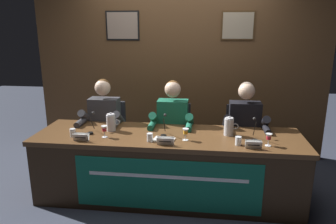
{
  "coord_description": "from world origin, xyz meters",
  "views": [
    {
      "loc": [
        0.39,
        -3.2,
        1.85
      ],
      "look_at": [
        0.0,
        0.0,
        0.97
      ],
      "focal_mm": 34.17,
      "sensor_mm": 36.0,
      "label": 1
    }
  ],
  "objects_px": {
    "microphone_center": "(164,129)",
    "panelist_right": "(245,127)",
    "juice_glass_left": "(104,129)",
    "juice_glass_right": "(269,137)",
    "microphone_left": "(91,126)",
    "water_cup_left": "(73,133)",
    "water_pitcher_left_side": "(111,122)",
    "nameplate_left": "(81,137)",
    "microphone_right": "(255,133)",
    "conference_table": "(167,159)",
    "panelist_center": "(172,125)",
    "document_stack_center": "(164,140)",
    "chair_center": "(174,141)",
    "chair_right": "(242,144)",
    "chair_left": "(109,138)",
    "water_cup_center": "(150,138)",
    "nameplate_center": "(165,141)",
    "nameplate_right": "(254,144)",
    "juice_glass_center": "(186,132)",
    "water_cup_right": "(238,141)",
    "panelist_left": "(103,122)",
    "water_pitcher_right_side": "(229,127)"
  },
  "relations": [
    {
      "from": "juice_glass_right",
      "to": "water_pitcher_right_side",
      "type": "relative_size",
      "value": 0.59
    },
    {
      "from": "conference_table",
      "to": "panelist_right",
      "type": "distance_m",
      "value": 1.0
    },
    {
      "from": "chair_center",
      "to": "document_stack_center",
      "type": "relative_size",
      "value": 3.84
    },
    {
      "from": "water_cup_center",
      "to": "water_pitcher_right_side",
      "type": "height_order",
      "value": "water_pitcher_right_side"
    },
    {
      "from": "nameplate_center",
      "to": "chair_right",
      "type": "xyz_separation_m",
      "value": [
        0.84,
        0.89,
        -0.32
      ]
    },
    {
      "from": "juice_glass_left",
      "to": "panelist_center",
      "type": "bearing_deg",
      "value": 40.42
    },
    {
      "from": "chair_right",
      "to": "panelist_right",
      "type": "distance_m",
      "value": 0.34
    },
    {
      "from": "panelist_left",
      "to": "nameplate_left",
      "type": "distance_m",
      "value": 0.69
    },
    {
      "from": "panelist_left",
      "to": "water_cup_left",
      "type": "xyz_separation_m",
      "value": [
        -0.14,
        -0.57,
        0.05
      ]
    },
    {
      "from": "nameplate_right",
      "to": "water_pitcher_right_side",
      "type": "bearing_deg",
      "value": 120.39
    },
    {
      "from": "nameplate_left",
      "to": "juice_glass_right",
      "type": "distance_m",
      "value": 1.85
    },
    {
      "from": "water_cup_center",
      "to": "nameplate_center",
      "type": "bearing_deg",
      "value": -24.5
    },
    {
      "from": "juice_glass_right",
      "to": "document_stack_center",
      "type": "relative_size",
      "value": 0.53
    },
    {
      "from": "nameplate_left",
      "to": "juice_glass_right",
      "type": "xyz_separation_m",
      "value": [
        1.85,
        0.09,
        0.05
      ]
    },
    {
      "from": "chair_center",
      "to": "chair_right",
      "type": "relative_size",
      "value": 1.0
    },
    {
      "from": "microphone_left",
      "to": "microphone_right",
      "type": "relative_size",
      "value": 1.0
    },
    {
      "from": "nameplate_right",
      "to": "nameplate_center",
      "type": "bearing_deg",
      "value": -179.46
    },
    {
      "from": "chair_center",
      "to": "juice_glass_right",
      "type": "height_order",
      "value": "chair_center"
    },
    {
      "from": "conference_table",
      "to": "microphone_left",
      "type": "height_order",
      "value": "microphone_left"
    },
    {
      "from": "conference_table",
      "to": "chair_right",
      "type": "relative_size",
      "value": 3.16
    },
    {
      "from": "chair_left",
      "to": "microphone_left",
      "type": "relative_size",
      "value": 4.16
    },
    {
      "from": "microphone_left",
      "to": "water_cup_left",
      "type": "bearing_deg",
      "value": -138.4
    },
    {
      "from": "juice_glass_left",
      "to": "water_pitcher_left_side",
      "type": "relative_size",
      "value": 0.59
    },
    {
      "from": "panelist_left",
      "to": "chair_center",
      "type": "bearing_deg",
      "value": 13.25
    },
    {
      "from": "conference_table",
      "to": "panelist_center",
      "type": "xyz_separation_m",
      "value": [
        -0.0,
        0.5,
        0.22
      ]
    },
    {
      "from": "water_cup_left",
      "to": "water_pitcher_right_side",
      "type": "bearing_deg",
      "value": 8.57
    },
    {
      "from": "nameplate_left",
      "to": "microphone_right",
      "type": "height_order",
      "value": "microphone_right"
    },
    {
      "from": "water_cup_right",
      "to": "microphone_right",
      "type": "distance_m",
      "value": 0.24
    },
    {
      "from": "juice_glass_center",
      "to": "document_stack_center",
      "type": "height_order",
      "value": "juice_glass_center"
    },
    {
      "from": "nameplate_center",
      "to": "water_pitcher_left_side",
      "type": "height_order",
      "value": "water_pitcher_left_side"
    },
    {
      "from": "juice_glass_center",
      "to": "water_pitcher_left_side",
      "type": "height_order",
      "value": "water_pitcher_left_side"
    },
    {
      "from": "juice_glass_left",
      "to": "juice_glass_right",
      "type": "xyz_separation_m",
      "value": [
        1.65,
        -0.04,
        0.0
      ]
    },
    {
      "from": "panelist_center",
      "to": "document_stack_center",
      "type": "relative_size",
      "value": 5.24
    },
    {
      "from": "conference_table",
      "to": "microphone_left",
      "type": "xyz_separation_m",
      "value": [
        -0.83,
        0.06,
        0.31
      ]
    },
    {
      "from": "panelist_center",
      "to": "nameplate_center",
      "type": "xyz_separation_m",
      "value": [
        0.01,
        -0.69,
        0.05
      ]
    },
    {
      "from": "water_cup_right",
      "to": "water_pitcher_right_side",
      "type": "height_order",
      "value": "water_pitcher_right_side"
    },
    {
      "from": "panelist_right",
      "to": "microphone_right",
      "type": "distance_m",
      "value": 0.45
    },
    {
      "from": "chair_left",
      "to": "nameplate_right",
      "type": "bearing_deg",
      "value": -27.44
    },
    {
      "from": "water_cup_center",
      "to": "water_cup_right",
      "type": "height_order",
      "value": "same"
    },
    {
      "from": "panelist_right",
      "to": "microphone_right",
      "type": "relative_size",
      "value": 5.67
    },
    {
      "from": "microphone_center",
      "to": "panelist_right",
      "type": "height_order",
      "value": "panelist_right"
    },
    {
      "from": "microphone_right",
      "to": "water_cup_right",
      "type": "bearing_deg",
      "value": -136.18
    },
    {
      "from": "juice_glass_center",
      "to": "water_pitcher_left_side",
      "type": "relative_size",
      "value": 0.59
    },
    {
      "from": "chair_center",
      "to": "juice_glass_center",
      "type": "distance_m",
      "value": 0.85
    },
    {
      "from": "conference_table",
      "to": "chair_left",
      "type": "height_order",
      "value": "chair_left"
    },
    {
      "from": "water_pitcher_left_side",
      "to": "water_cup_left",
      "type": "bearing_deg",
      "value": -145.69
    },
    {
      "from": "microphone_left",
      "to": "chair_right",
      "type": "relative_size",
      "value": 0.24
    },
    {
      "from": "panelist_right",
      "to": "chair_right",
      "type": "bearing_deg",
      "value": 90.0
    },
    {
      "from": "panelist_right",
      "to": "nameplate_center",
      "type": "bearing_deg",
      "value": -140.45
    },
    {
      "from": "nameplate_center",
      "to": "document_stack_center",
      "type": "xyz_separation_m",
      "value": [
        -0.03,
        0.13,
        -0.03
      ]
    }
  ]
}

